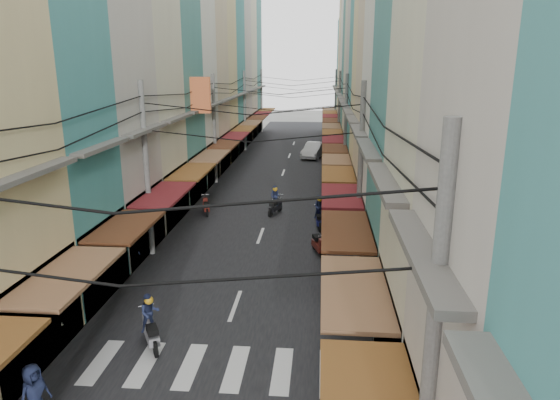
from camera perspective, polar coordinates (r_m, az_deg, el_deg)
The scene contains 15 objects.
ground at distance 21.21m, azimuth -4.22°, elevation -9.50°, with size 160.00×160.00×0.00m, color slate.
road at distance 40.12m, azimuth 0.16°, elevation 2.54°, with size 10.00×80.00×0.02m, color black.
sidewalk_left at distance 41.13m, azimuth -8.91°, elevation 2.71°, with size 3.00×80.00×0.06m, color gray.
sidewalk_right at distance 40.14m, azimuth 9.46°, elevation 2.37°, with size 3.00×80.00×0.06m, color gray.
crosswalk at distance 16.04m, azimuth -7.67°, elevation -18.38°, with size 7.55×2.40×0.01m.
building_row_left at distance 37.24m, azimuth -13.04°, elevation 16.32°, with size 7.80×67.67×23.70m.
building_row_right at distance 35.77m, azimuth 12.94°, elevation 15.79°, with size 7.80×68.98×22.59m.
utility_poles at distance 34.23m, azimuth -0.51°, elevation 11.48°, with size 10.20×66.13×8.20m.
white_car at distance 49.09m, azimuth 3.88°, elevation 4.86°, with size 5.21×2.04×1.84m, color silver.
bicycle at distance 18.66m, azimuth 15.82°, elevation -13.76°, with size 0.61×1.64×1.12m, color black.
moving_scooters at distance 25.13m, azimuth -1.57°, elevation -4.08°, with size 7.35×16.82×1.87m.
parked_scooters at distance 17.20m, azimuth 4.02°, elevation -14.00°, with size 13.54×15.02×1.01m.
pedestrians at distance 22.42m, azimuth -14.95°, elevation -5.72°, with size 13.89×23.70×2.23m.
market_umbrella at distance 16.37m, azimuth 16.76°, elevation -9.00°, with size 2.51×2.51×2.64m.
traffic_sign at distance 15.68m, azimuth 14.53°, elevation -9.65°, with size 0.10×0.71×3.25m.
Camera 1 is at (3.12, -19.00, 8.90)m, focal length 32.00 mm.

